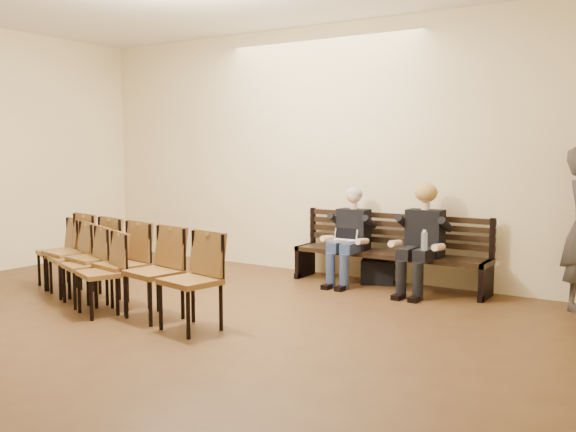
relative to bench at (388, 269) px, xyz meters
The scene contains 10 objects.
ground 4.81m from the bench, 104.61° to the right, with size 10.00×10.00×0.00m, color #52371C.
room_walls 4.66m from the bench, 107.42° to the right, with size 8.02×10.01×3.51m.
bench is the anchor object (origin of this frame).
seated_man 0.64m from the bench, 166.50° to the right, with size 0.51×0.71×1.22m, color black, non-canonical shape.
seated_woman 0.66m from the bench, 13.67° to the right, with size 0.55×0.76×1.28m, color black, non-canonical shape.
laptop 0.70m from the bench, 152.23° to the right, with size 0.33×0.26×0.24m, color silver.
water_bottle 0.84m from the bench, 33.35° to the right, with size 0.08×0.08×0.25m, color silver.
bag 0.23m from the bench, 152.53° to the left, with size 0.43×0.29×0.31m, color black.
chair_row_front 3.36m from the bench, 127.11° to the right, with size 2.99×0.53×0.98m, color brown.
chair_row_back 3.86m from the bench, 136.62° to the right, with size 2.17×0.49×0.89m, color brown.
Camera 1 is at (4.56, -2.92, 1.78)m, focal length 40.00 mm.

